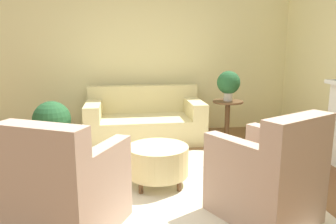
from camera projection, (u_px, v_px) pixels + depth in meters
The scene contains 10 objects.
ground_plane at pixel (162, 189), 3.60m from camera, with size 16.00×16.00×0.00m, color brown.
wall_back at pixel (143, 54), 5.85m from camera, with size 9.09×0.12×2.80m.
rug at pixel (162, 189), 3.60m from camera, with size 2.98×2.50×0.01m.
couch at pixel (145, 121), 5.44m from camera, with size 1.88×1.00×0.87m.
armchair_left at pixel (68, 190), 2.68m from camera, with size 1.01×1.06×0.99m.
armchair_right at pixel (268, 178), 2.92m from camera, with size 1.01×1.06×0.99m.
ottoman_table at pixel (158, 160), 3.65m from camera, with size 0.68×0.68×0.45m.
side_table at pixel (227, 114), 5.30m from camera, with size 0.49×0.49×0.68m.
potted_plant_on_side_table at pixel (229, 83), 5.20m from camera, with size 0.37×0.37×0.48m.
potted_plant_floor at pixel (52, 122), 4.86m from camera, with size 0.55×0.55×0.75m.
Camera 1 is at (-0.40, -3.33, 1.55)m, focal length 35.00 mm.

